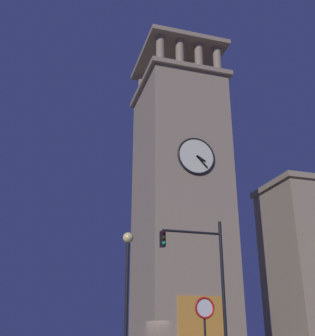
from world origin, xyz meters
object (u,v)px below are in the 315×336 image
clocktower (180,203)px  street_lamp (127,276)px  traffic_signal_near (205,273)px  no_horn_sign (205,316)px

clocktower → street_lamp: clocktower is taller
clocktower → traffic_signal_near: size_ratio=3.85×
clocktower → no_horn_sign: size_ratio=8.77×
clocktower → no_horn_sign: (4.35, 14.40, -8.82)m
clocktower → street_lamp: 16.32m
clocktower → traffic_signal_near: bearing=75.8°
clocktower → traffic_signal_near: clocktower is taller
street_lamp → no_horn_sign: bearing=148.7°
traffic_signal_near → no_horn_sign: size_ratio=2.28×
clocktower → no_horn_sign: clocktower is taller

